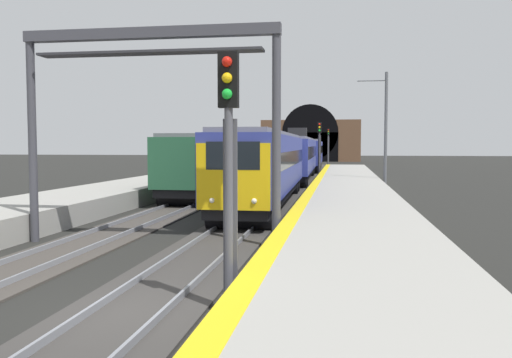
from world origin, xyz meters
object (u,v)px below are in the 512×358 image
train_adjacent_platform (245,157)px  catenary_mast_far (385,130)px  train_main_approaching (298,156)px  railway_signal_far (328,143)px  overhead_signal_gantry (149,82)px  railway_signal_mid (319,145)px  railway_signal_near (229,157)px

train_adjacent_platform → catenary_mast_far: (-7.19, -11.46, 2.12)m
train_main_approaching → catenary_mast_far: 12.74m
train_adjacent_platform → catenary_mast_far: bearing=-122.1°
railway_signal_far → overhead_signal_gantry: size_ratio=0.69×
railway_signal_mid → railway_signal_far: railway_signal_far is taller
catenary_mast_far → train_adjacent_platform: bearing=57.9°
train_adjacent_platform → railway_signal_near: (-36.59, -6.25, 0.84)m
catenary_mast_far → railway_signal_far: bearing=6.2°
railway_signal_near → railway_signal_mid: bearing=-180.0°
railway_signal_near → overhead_signal_gantry: (6.77, 4.08, 2.28)m
railway_signal_mid → overhead_signal_gantry: 35.87m
train_main_approaching → railway_signal_near: 39.80m
train_adjacent_platform → railway_signal_mid: (5.77, -6.25, 1.08)m
train_main_approaching → overhead_signal_gantry: overhead_signal_gantry is taller
railway_signal_mid → railway_signal_far: 35.09m
train_main_approaching → railway_signal_far: bearing=176.1°
overhead_signal_gantry → railway_signal_mid: bearing=-6.5°
train_main_approaching → catenary_mast_far: size_ratio=7.23×
railway_signal_far → catenary_mast_far: (-48.05, -5.21, 0.80)m
railway_signal_far → catenary_mast_far: bearing=6.2°
railway_signal_far → overhead_signal_gantry: 70.81m
railway_signal_far → catenary_mast_far: catenary_mast_far is taller
railway_signal_mid → catenary_mast_far: 14.01m
train_main_approaching → railway_signal_far: railway_signal_far is taller
train_adjacent_platform → railway_signal_far: railway_signal_far is taller
railway_signal_mid → overhead_signal_gantry: size_ratio=0.64×
train_main_approaching → railway_signal_far: (37.70, -1.90, 1.29)m
railway_signal_near → catenary_mast_far: 29.88m
train_adjacent_platform → catenary_mast_far: catenary_mast_far is taller
overhead_signal_gantry → catenary_mast_far: 24.47m
railway_signal_near → railway_signal_far: bearing=-180.0°
railway_signal_near → railway_signal_far: 77.45m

